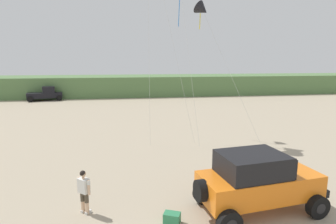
# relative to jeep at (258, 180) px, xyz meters

# --- Properties ---
(dune_ridge) EXTENTS (90.00, 9.38, 3.10)m
(dune_ridge) POSITION_rel_jeep_xyz_m (1.72, 37.15, 0.35)
(dune_ridge) COLOR #567A47
(dune_ridge) RESTS_ON ground_plane
(jeep) EXTENTS (4.97, 2.88, 2.26)m
(jeep) POSITION_rel_jeep_xyz_m (0.00, 0.00, 0.00)
(jeep) COLOR orange
(jeep) RESTS_ON ground_plane
(person_watching) EXTENTS (0.50, 0.46, 1.67)m
(person_watching) POSITION_rel_jeep_xyz_m (-6.31, 0.80, -0.26)
(person_watching) COLOR #DBB28E
(person_watching) RESTS_ON ground_plane
(cooler_box) EXTENTS (0.66, 0.56, 0.38)m
(cooler_box) POSITION_rel_jeep_xyz_m (-3.25, -0.32, -1.01)
(cooler_box) COLOR #2D7F51
(cooler_box) RESTS_ON ground_plane
(distant_pickup) EXTENTS (4.92, 3.36, 1.98)m
(distant_pickup) POSITION_rel_jeep_xyz_m (-15.89, 31.87, -0.26)
(distant_pickup) COLOR black
(distant_pickup) RESTS_ON ground_plane
(kite_black_sled) EXTENTS (3.50, 4.72, 9.47)m
(kite_black_sled) POSITION_rel_jeep_xyz_m (0.39, 9.27, 7.60)
(kite_black_sled) COLOR black
(kite_black_sled) RESTS_ON ground_plane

